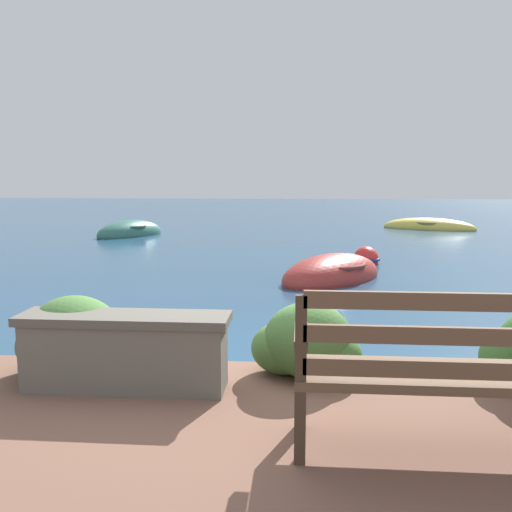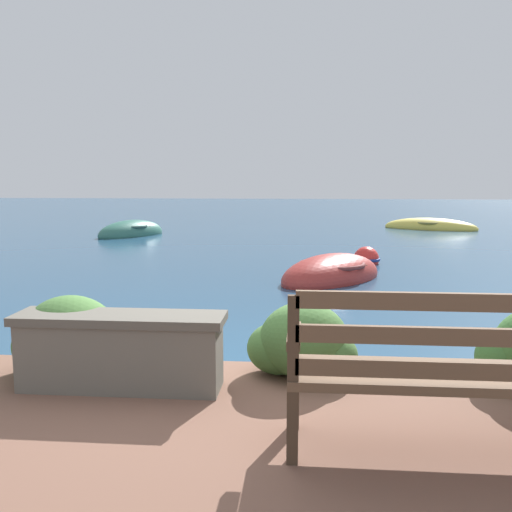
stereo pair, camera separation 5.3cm
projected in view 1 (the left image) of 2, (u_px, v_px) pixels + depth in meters
name	position (u px, v px, depth m)	size (l,w,h in m)	color
ground_plane	(208.00, 386.00, 4.69)	(80.00, 80.00, 0.00)	navy
park_bench	(449.00, 368.00, 3.02)	(1.64, 0.48, 0.93)	#433123
stone_wall	(125.00, 351.00, 4.02)	(1.48, 0.39, 0.54)	#666056
hedge_clump_left	(73.00, 342.00, 4.27)	(0.90, 0.65, 0.62)	#426B33
hedge_clump_centre	(307.00, 344.00, 4.27)	(0.83, 0.60, 0.57)	#426B33
rowboat_nearest	(332.00, 276.00, 9.51)	(2.26, 2.45, 0.77)	#9E2D28
rowboat_mid	(130.00, 233.00, 16.59)	(1.99, 2.48, 0.81)	#336B5B
rowboat_far	(429.00, 227.00, 18.73)	(3.15, 2.14, 0.65)	#DBC64C
mooring_buoy	(366.00, 259.00, 11.31)	(0.56, 0.56, 0.51)	red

